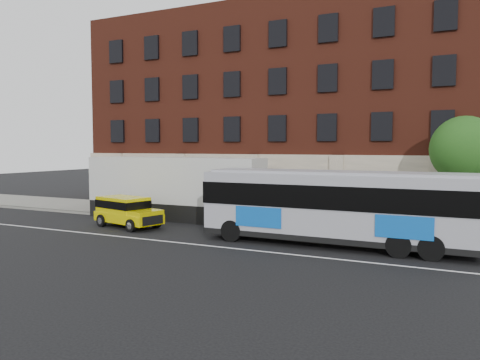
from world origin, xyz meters
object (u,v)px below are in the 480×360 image
at_px(sign_pole, 106,194).
at_px(city_bus, 337,205).
at_px(street_tree, 465,152).
at_px(yellow_suv, 126,210).
at_px(shipping_container, 174,189).

height_order(sign_pole, city_bus, city_bus).
xyz_separation_m(street_tree, yellow_suv, (-17.75, -6.43, -3.40)).
distance_m(yellow_suv, shipping_container, 3.96).
bearing_deg(sign_pole, yellow_suv, -35.76).
xyz_separation_m(yellow_suv, shipping_container, (0.86, 3.74, 0.97)).
distance_m(city_bus, shipping_container, 12.14).
bearing_deg(city_bus, yellow_suv, -179.68).
relative_size(sign_pole, city_bus, 0.19).
bearing_deg(sign_pole, shipping_container, 7.22).
relative_size(sign_pole, shipping_container, 0.21).
relative_size(street_tree, shipping_container, 0.52).
height_order(street_tree, city_bus, street_tree).
height_order(sign_pole, shipping_container, shipping_container).
xyz_separation_m(city_bus, shipping_container, (-11.57, 3.67, 0.02)).
xyz_separation_m(sign_pole, street_tree, (22.04, 3.34, 2.96)).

